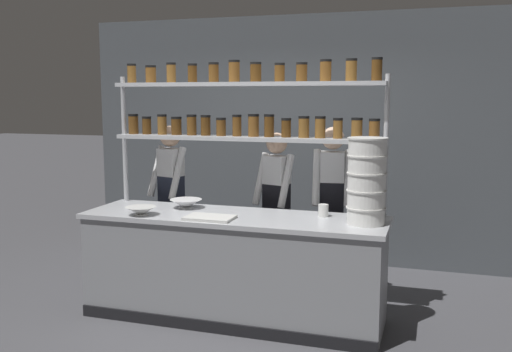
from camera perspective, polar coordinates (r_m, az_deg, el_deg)
ground_plane at (r=5.18m, az=-2.21°, el=-13.93°), size 40.00×40.00×0.00m
back_wall at (r=6.75m, az=3.55°, el=3.68°), size 5.03×0.12×2.86m
prep_counter at (r=5.02m, az=-2.25°, el=-9.07°), size 2.63×0.76×0.92m
spice_shelf_unit at (r=5.12m, az=-0.98°, el=6.16°), size 2.52×0.28×2.25m
chef_left at (r=5.86m, az=-8.50°, el=-1.84°), size 0.41×0.35×1.64m
chef_center at (r=5.51m, az=2.03°, el=-2.75°), size 0.41×0.34×1.59m
chef_right at (r=5.39m, az=7.60°, el=-2.58°), size 0.39×0.31×1.65m
container_stack at (r=4.59m, az=11.00°, el=-0.50°), size 0.32×0.32×0.69m
cutting_board at (r=4.76m, az=-4.65°, el=-4.18°), size 0.40×0.26×0.02m
prep_bowl_near_left at (r=5.24m, az=-7.02°, el=-2.78°), size 0.29×0.29×0.08m
prep_bowl_center_front at (r=5.00m, az=-11.44°, el=-3.45°), size 0.27×0.27×0.07m
serving_cup_front at (r=4.87m, az=6.75°, el=-3.44°), size 0.09×0.09×0.11m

